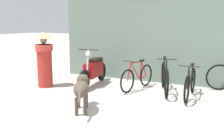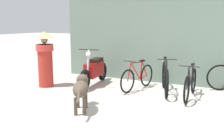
# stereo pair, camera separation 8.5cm
# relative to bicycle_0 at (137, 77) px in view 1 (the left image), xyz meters

# --- Properties ---
(ground_plane) EXTENTS (60.00, 60.00, 0.00)m
(ground_plane) POSITION_rel_bicycle_0_xyz_m (0.73, -1.91, -0.33)
(ground_plane) COLOR #ADA89E
(shop_wall_back) EXTENTS (7.27, 0.20, 3.31)m
(shop_wall_back) POSITION_rel_bicycle_0_xyz_m (0.73, 1.12, 1.32)
(shop_wall_back) COLOR slate
(shop_wall_back) RESTS_ON ground
(bicycle_0) EXTENTS (0.47, 1.55, 0.81)m
(bicycle_0) POSITION_rel_bicycle_0_xyz_m (0.00, 0.00, 0.00)
(bicycle_0) COLOR black
(bicycle_0) RESTS_ON ground
(bicycle_1) EXTENTS (0.67, 1.73, 0.93)m
(bicycle_1) POSITION_rel_bicycle_0_xyz_m (0.74, 0.02, 0.04)
(bicycle_1) COLOR black
(bicycle_1) RESTS_ON ground
(bicycle_2) EXTENTS (0.46, 1.69, 0.83)m
(bicycle_2) POSITION_rel_bicycle_0_xyz_m (1.41, -0.18, 0.01)
(bicycle_2) COLOR black
(bicycle_2) RESTS_ON ground
(motorcycle) EXTENTS (0.58, 1.88, 1.08)m
(motorcycle) POSITION_rel_bicycle_0_xyz_m (-1.29, -0.11, 0.09)
(motorcycle) COLOR black
(motorcycle) RESTS_ON ground
(stray_dog) EXTENTS (0.72, 1.17, 0.69)m
(stray_dog) POSITION_rel_bicycle_0_xyz_m (-0.42, -2.10, 0.13)
(stray_dog) COLOR #4C3F33
(stray_dog) RESTS_ON ground
(person_in_robes) EXTENTS (0.71, 0.71, 1.54)m
(person_in_robes) POSITION_rel_bicycle_0_xyz_m (-2.43, -0.85, 0.49)
(person_in_robes) COLOR #B72D23
(person_in_robes) RESTS_ON ground
(spare_tire_right) EXTENTS (0.68, 0.25, 0.70)m
(spare_tire_right) POSITION_rel_bicycle_0_xyz_m (1.99, 0.87, 0.01)
(spare_tire_right) COLOR black
(spare_tire_right) RESTS_ON ground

